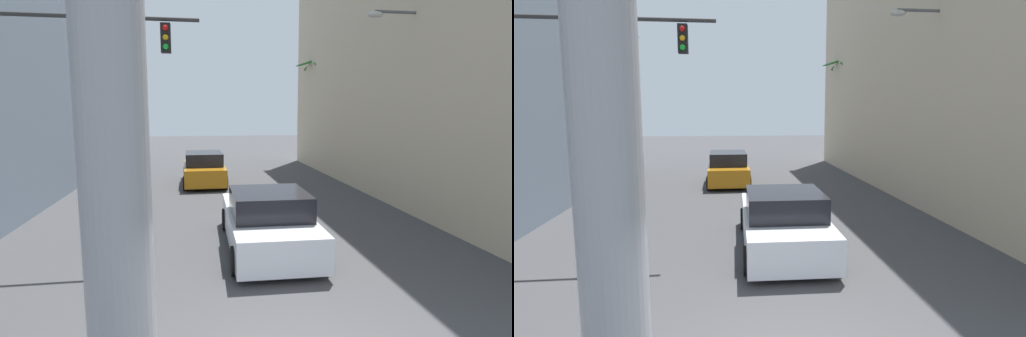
{
  "view_description": "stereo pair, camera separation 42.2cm",
  "coord_description": "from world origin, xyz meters",
  "views": [
    {
      "loc": [
        -1.37,
        -4.64,
        3.54
      ],
      "look_at": [
        0.0,
        4.26,
        2.25
      ],
      "focal_mm": 28.0,
      "sensor_mm": 36.0,
      "label": 1
    },
    {
      "loc": [
        -0.95,
        -4.7,
        3.54
      ],
      "look_at": [
        0.0,
        4.26,
        2.25
      ],
      "focal_mm": 28.0,
      "sensor_mm": 36.0,
      "label": 2
    }
  ],
  "objects": [
    {
      "name": "building_right",
      "position": [
        9.98,
        11.72,
        7.21
      ],
      "size": [
        8.24,
        23.63,
        14.4
      ],
      "color": "#C6B293",
      "rests_on": "ground"
    },
    {
      "name": "ground_plane",
      "position": [
        0.0,
        10.0,
        0.0
      ],
      "size": [
        87.92,
        87.92,
        0.0
      ],
      "primitive_type": "plane",
      "color": "#424244"
    },
    {
      "name": "street_lamp",
      "position": [
        6.3,
        8.17,
        4.21
      ],
      "size": [
        2.52,
        0.28,
        6.92
      ],
      "color": "#59595E",
      "rests_on": "ground"
    },
    {
      "name": "pedestrian_mid_right",
      "position": [
        6.34,
        8.49,
        0.99
      ],
      "size": [
        0.36,
        0.36,
        1.7
      ],
      "color": "black",
      "rests_on": "ground"
    },
    {
      "name": "traffic_light_mast",
      "position": [
        -4.96,
        5.71,
        4.18
      ],
      "size": [
        5.57,
        0.32,
        5.87
      ],
      "color": "#333333",
      "rests_on": "ground"
    },
    {
      "name": "car_far",
      "position": [
        -0.94,
        14.9,
        0.74
      ],
      "size": [
        2.07,
        4.46,
        1.56
      ],
      "color": "black",
      "rests_on": "ground"
    },
    {
      "name": "palm_tree_far_left",
      "position": [
        -7.01,
        17.91,
        5.22
      ],
      "size": [
        2.9,
        3.13,
        8.35
      ],
      "color": "brown",
      "rests_on": "ground"
    },
    {
      "name": "pedestrian_far_left",
      "position": [
        -5.63,
        14.29,
        0.92
      ],
      "size": [
        0.48,
        0.48,
        1.58
      ],
      "color": "#3F3833",
      "rests_on": "ground"
    },
    {
      "name": "car_lead",
      "position": [
        0.45,
        5.24,
        0.7
      ],
      "size": [
        2.2,
        4.92,
        1.56
      ],
      "color": "black",
      "rests_on": "ground"
    },
    {
      "name": "palm_tree_far_right",
      "position": [
        6.55,
        20.37,
        4.25
      ],
      "size": [
        2.8,
        2.7,
        6.89
      ],
      "color": "brown",
      "rests_on": "ground"
    }
  ]
}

